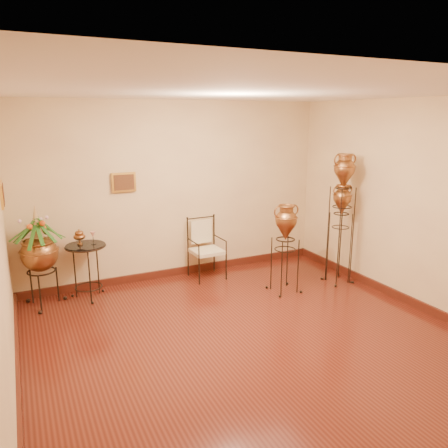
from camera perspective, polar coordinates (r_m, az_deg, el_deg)
name	(u,v)px	position (r m, az deg, el deg)	size (l,w,h in m)	color
ground	(253,342)	(5.28, 3.80, -15.10)	(5.00, 5.00, 0.00)	#571F14
room_shell	(255,195)	(4.69, 4.03, 3.75)	(5.02, 5.02, 2.81)	beige
amphora_tall	(341,218)	(6.93, 15.07, 0.80)	(0.49, 0.49, 2.04)	black
amphora_mid	(340,233)	(7.00, 14.92, -1.17)	(0.39, 0.39, 1.57)	black
amphora_short	(285,248)	(6.49, 7.98, -3.14)	(0.51, 0.51, 1.34)	black
planter_urn	(39,249)	(6.40, -23.02, -3.07)	(0.87, 0.87, 1.45)	black
armchair	(207,249)	(7.01, -2.26, -3.25)	(0.56, 0.53, 0.97)	black
side_table	(87,270)	(6.57, -17.43, -5.79)	(0.62, 0.62, 1.01)	black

